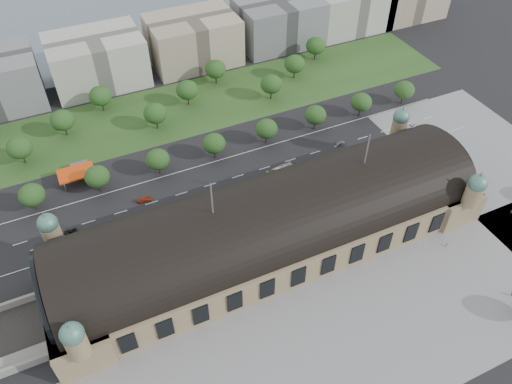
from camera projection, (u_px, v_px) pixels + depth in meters
name	position (u px, v px, depth m)	size (l,w,h in m)	color
ground	(270.00, 245.00, 175.78)	(900.00, 900.00, 0.00)	black
station	(271.00, 226.00, 168.64)	(150.00, 48.40, 44.30)	#947F5C
plaza_south	(364.00, 337.00, 150.09)	(190.00, 48.00, 0.12)	gray
plaza_east	(493.00, 165.00, 206.94)	(56.00, 100.00, 0.12)	gray
road_slab	(181.00, 194.00, 194.52)	(260.00, 26.00, 0.10)	black
grass_belt	(154.00, 116.00, 231.93)	(300.00, 45.00, 0.10)	#295020
petrol_station	(78.00, 170.00, 200.02)	(14.00, 13.00, 5.05)	#E7450D
office_3	(97.00, 60.00, 245.15)	(45.00, 32.00, 24.00)	beige
office_4	(193.00, 40.00, 260.28)	(45.00, 32.00, 24.00)	#B6A58F
office_5	(279.00, 22.00, 275.41)	(45.00, 32.00, 24.00)	gray
office_6	(348.00, 7.00, 289.02)	(45.00, 32.00, 24.00)	beige
tree_row_2	(32.00, 195.00, 183.42)	(9.60, 9.60, 11.52)	#2D2116
tree_row_3	(97.00, 177.00, 190.68)	(9.60, 9.60, 11.52)	#2D2116
tree_row_4	(158.00, 159.00, 197.94)	(9.60, 9.60, 11.52)	#2D2116
tree_row_5	(214.00, 144.00, 205.20)	(9.60, 9.60, 11.52)	#2D2116
tree_row_6	(266.00, 129.00, 212.47)	(9.60, 9.60, 11.52)	#2D2116
tree_row_7	(315.00, 115.00, 219.73)	(9.60, 9.60, 11.52)	#2D2116
tree_row_8	(361.00, 102.00, 226.99)	(9.60, 9.60, 11.52)	#2D2116
tree_row_9	(404.00, 90.00, 234.25)	(9.60, 9.60, 11.52)	#2D2116
tree_belt_3	(19.00, 148.00, 202.26)	(10.40, 10.40, 12.48)	#2D2116
tree_belt_4	(62.00, 120.00, 215.84)	(10.40, 10.40, 12.48)	#2D2116
tree_belt_5	(100.00, 96.00, 229.42)	(10.40, 10.40, 12.48)	#2D2116
tree_belt_6	(155.00, 113.00, 219.51)	(10.40, 10.40, 12.48)	#2D2116
tree_belt_7	(187.00, 90.00, 233.09)	(10.40, 10.40, 12.48)	#2D2116
tree_belt_8	(216.00, 69.00, 246.66)	(10.40, 10.40, 12.48)	#2D2116
tree_belt_9	(271.00, 84.00, 236.75)	(10.40, 10.40, 12.48)	#2D2116
tree_belt_10	(295.00, 64.00, 250.33)	(10.40, 10.40, 12.48)	#2D2116
tree_belt_11	(316.00, 46.00, 263.91)	(10.40, 10.40, 12.48)	#2D2116
traffic_car_2	(70.00, 232.00, 179.50)	(2.12, 4.60, 1.28)	black
traffic_car_3	(145.00, 200.00, 191.01)	(2.31, 5.67, 1.65)	maroon
traffic_car_5	(341.00, 143.00, 216.24)	(1.45, 4.14, 1.37)	#4E5055
traffic_car_6	(411.00, 126.00, 224.96)	(2.39, 5.18, 1.44)	silver
parked_car_0	(45.00, 271.00, 166.68)	(1.66, 4.75, 1.57)	black
parked_car_1	(108.00, 245.00, 174.77)	(2.70, 5.85, 1.63)	maroon
parked_car_2	(112.00, 245.00, 174.88)	(2.06, 5.07, 1.47)	#181741
parked_car_3	(98.00, 254.00, 172.04)	(1.57, 3.91, 1.33)	slate
parked_car_4	(142.00, 231.00, 179.73)	(1.43, 4.10, 1.35)	silver
parked_car_5	(122.00, 238.00, 177.05)	(2.69, 5.83, 1.62)	#9C9DA4
parked_car_6	(201.00, 220.00, 183.58)	(1.84, 4.54, 1.32)	black
bus_west	(232.00, 196.00, 191.33)	(2.64, 11.27, 3.14)	#C64E1F
bus_mid	(248.00, 191.00, 193.34)	(2.83, 12.10, 3.37)	silver
bus_east	(281.00, 171.00, 201.61)	(3.01, 12.86, 3.58)	silver
pedestrian_0	(446.00, 245.00, 174.82)	(0.76, 0.43, 1.55)	gray
pedestrian_2	(511.00, 211.00, 186.26)	(0.96, 0.55, 1.97)	gray
pedestrian_4	(512.00, 294.00, 160.00)	(1.27, 0.55, 1.97)	gray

